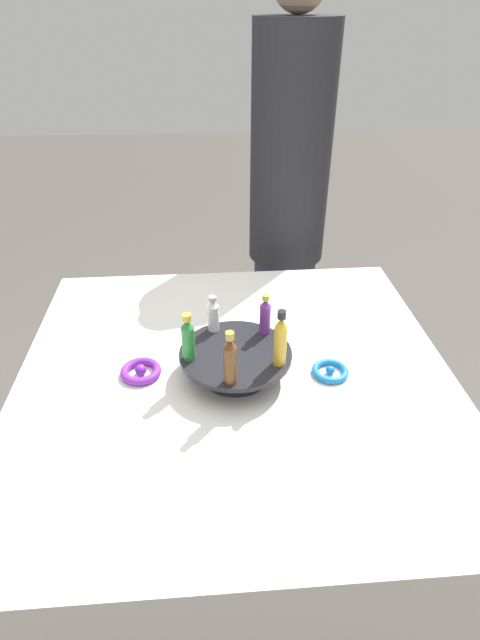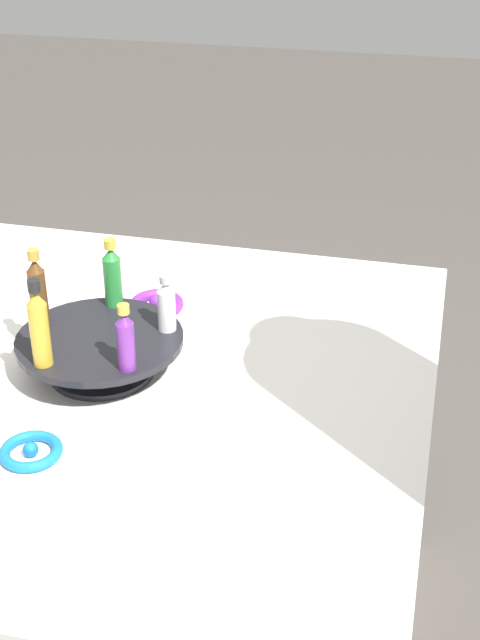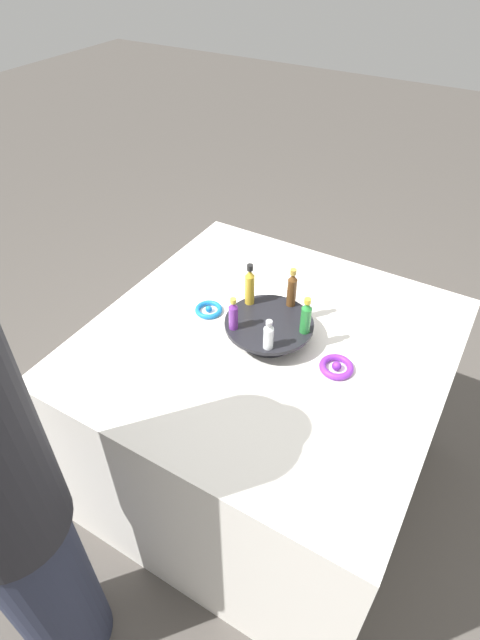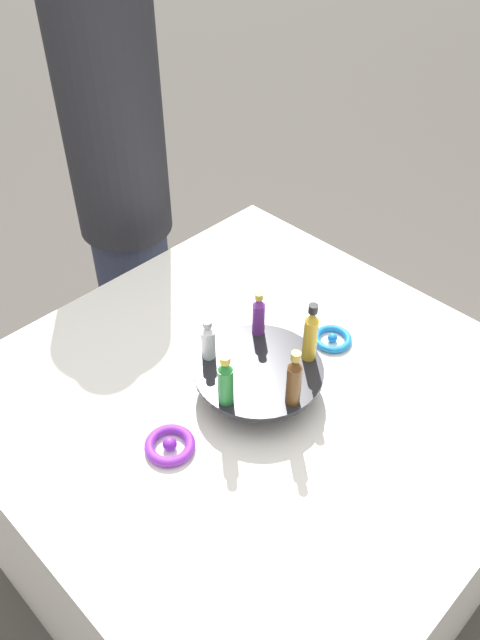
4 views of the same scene
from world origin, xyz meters
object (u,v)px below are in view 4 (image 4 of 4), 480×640
bottle_clear (208,341)px  bottle_gold (311,334)px  bottle_purple (259,315)px  bottle_green (226,381)px  ribbon_bow_purple (170,445)px  person_figure (121,185)px  display_stand (258,376)px  bottle_brown (294,380)px  ribbon_bow_blue (332,339)px

bottle_clear → bottle_gold: size_ratio=0.68×
bottle_gold → bottle_purple: 0.13m
bottle_gold → bottle_purple: bottle_gold is taller
bottle_green → ribbon_bow_purple: 0.17m
person_figure → display_stand: bearing=-0.0°
bottle_brown → bottle_gold: 0.13m
bottle_purple → ribbon_bow_blue: bottle_purple is taller
bottle_clear → bottle_green: bottle_green is taller
bottle_clear → person_figure: bearing=-113.1°
bottle_brown → ribbon_bow_blue: bottle_brown is taller
bottle_purple → ribbon_bow_purple: size_ratio=1.09×
bottle_brown → bottle_green: bearing=-45.8°
bottle_clear → bottle_brown: bearing=98.2°
bottle_gold → ribbon_bow_blue: bottle_gold is taller
bottle_clear → bottle_green: size_ratio=0.80×
display_stand → person_figure: person_figure is taller
ribbon_bow_blue → ribbon_bow_purple: bearing=-4.1°
display_stand → ribbon_bow_blue: display_stand is taller
bottle_green → ribbon_bow_blue: bottle_green is taller
display_stand → bottle_brown: bearing=80.2°
ribbon_bow_purple → bottle_clear: bearing=-155.8°
display_stand → bottle_clear: bearing=-63.8°
ribbon_bow_blue → person_figure: 0.83m
ribbon_bow_blue → person_figure: size_ratio=0.05×
bottle_clear → ribbon_bow_purple: size_ratio=0.97×
bottle_clear → bottle_green: 0.13m
bottle_gold → ribbon_bow_purple: bottle_gold is taller
display_stand → bottle_purple: bearing=-135.8°
bottle_brown → bottle_purple: bottle_brown is taller
bottle_green → bottle_brown: size_ratio=0.91×
ribbon_bow_blue → bottle_purple: bearing=-31.6°
bottle_gold → person_figure: (-0.15, -0.86, -0.06)m
person_figure → bottle_brown: bearing=0.9°
person_figure → ribbon_bow_purple: bearing=-14.2°
bottle_gold → bottle_clear: bearing=-45.8°
bottle_brown → bottle_gold: (-0.12, -0.06, 0.00)m
ribbon_bow_blue → bottle_brown: bearing=20.2°
display_stand → ribbon_bow_purple: bearing=-4.1°
ribbon_bow_blue → display_stand: bearing=-4.1°
bottle_green → ribbon_bow_purple: (0.12, -0.03, -0.11)m
ribbon_bow_purple → ribbon_bow_blue: bearing=175.9°
bottle_clear → bottle_gold: (-0.15, 0.15, 0.02)m
bottle_green → bottle_purple: size_ratio=1.12×
person_figure → bottle_green: bearing=-6.4°
bottle_green → ribbon_bow_purple: bottle_green is taller
bottle_green → bottle_purple: (-0.19, -0.09, -0.01)m
bottle_green → bottle_brown: 0.13m
display_stand → bottle_green: (0.11, 0.02, 0.08)m
bottle_brown → display_stand: bearing=-99.8°
bottle_brown → ribbon_bow_purple: bottle_brown is taller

